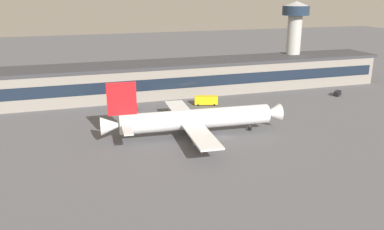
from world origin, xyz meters
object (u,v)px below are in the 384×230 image
airliner (193,119)px  control_tower (294,33)px  baggage_tug (133,107)px  follow_me_car (337,93)px  fuel_truck (207,100)px

airliner → control_tower: 85.82m
airliner → baggage_tug: airliner is taller
airliner → follow_me_car: size_ratio=11.49×
fuel_truck → follow_me_car: 54.71m
control_tower → airliner: bearing=-140.2°
control_tower → follow_me_car: size_ratio=7.73×
airliner → follow_me_car: bearing=21.0°
control_tower → follow_me_car: 34.74m
fuel_truck → baggage_tug: 26.83m
fuel_truck → airliner: bearing=-116.5°
airliner → follow_me_car: (69.44, 26.68, -3.88)m
fuel_truck → baggage_tug: bearing=176.9°
fuel_truck → baggage_tug: fuel_truck is taller
airliner → control_tower: size_ratio=1.49×
follow_me_car → baggage_tug: bearing=176.8°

